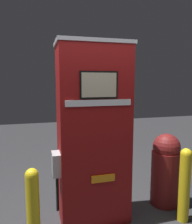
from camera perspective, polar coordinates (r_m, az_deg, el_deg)
The scene contains 4 objects.
gas_pump at distance 2.64m, azimuth -0.72°, elevation -5.86°, with size 0.93×0.50×2.16m.
safety_bollard at distance 2.38m, azimuth -16.08°, elevation -23.61°, with size 0.13×0.13×0.91m.
trash_bin at distance 3.28m, azimuth 17.71°, elevation -13.88°, with size 0.39×0.39×1.01m.
safety_bollard_far at distance 2.99m, azimuth 22.13°, elevation -16.84°, with size 0.14×0.14×0.92m.
Camera 1 is at (-0.65, -2.25, 1.71)m, focal length 35.00 mm.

